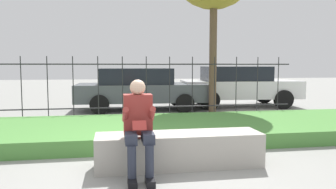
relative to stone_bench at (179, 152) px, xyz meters
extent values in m
plane|color=gray|center=(-0.37, 0.00, -0.22)|extent=(60.00, 60.00, 0.00)
cube|color=#ADA89E|center=(0.00, 0.00, 0.03)|extent=(2.42, 0.60, 0.49)
cube|color=gray|center=(0.00, 0.00, -0.18)|extent=(2.32, 0.55, 0.08)
cube|color=black|center=(-0.73, -0.70, -0.18)|extent=(0.11, 0.26, 0.09)
cylinder|color=#282D3D|center=(-0.73, -0.64, 0.07)|extent=(0.11, 0.11, 0.40)
cube|color=#282D3D|center=(-0.73, -0.43, 0.33)|extent=(0.15, 0.42, 0.13)
cube|color=black|center=(-0.51, -0.70, -0.18)|extent=(0.11, 0.26, 0.09)
cylinder|color=#282D3D|center=(-0.51, -0.64, 0.07)|extent=(0.11, 0.11, 0.40)
cube|color=#282D3D|center=(-0.51, -0.43, 0.33)|extent=(0.15, 0.42, 0.13)
cube|color=maroon|center=(-0.62, -0.22, 0.60)|extent=(0.38, 0.24, 0.54)
sphere|color=#DBB293|center=(-0.62, -0.24, 0.97)|extent=(0.21, 0.21, 0.21)
cylinder|color=maroon|center=(-0.79, -0.38, 0.62)|extent=(0.08, 0.29, 0.24)
cylinder|color=maroon|center=(-0.45, -0.38, 0.62)|extent=(0.08, 0.29, 0.24)
cube|color=#B2332D|center=(-0.62, -0.48, 0.49)|extent=(0.18, 0.09, 0.13)
cube|color=#4C893D|center=(-0.37, 2.08, -0.08)|extent=(10.96, 2.76, 0.28)
cylinder|color=#232326|center=(-0.37, 4.21, 0.12)|extent=(8.96, 0.03, 0.03)
cylinder|color=#232326|center=(-0.37, 4.21, 1.29)|extent=(8.96, 0.03, 0.03)
cylinder|color=#232326|center=(-3.25, 4.21, 0.64)|extent=(0.02, 0.02, 1.71)
cylinder|color=#232326|center=(-2.61, 4.21, 0.64)|extent=(0.02, 0.02, 1.71)
cylinder|color=#232326|center=(-1.97, 4.21, 0.64)|extent=(0.02, 0.02, 1.71)
cylinder|color=#232326|center=(-1.33, 4.21, 0.64)|extent=(0.02, 0.02, 1.71)
cylinder|color=#232326|center=(-0.69, 4.21, 0.64)|extent=(0.02, 0.02, 1.71)
cylinder|color=#232326|center=(-0.05, 4.21, 0.64)|extent=(0.02, 0.02, 1.71)
cylinder|color=#232326|center=(0.59, 4.21, 0.64)|extent=(0.02, 0.02, 1.71)
cylinder|color=#232326|center=(1.23, 4.21, 0.64)|extent=(0.02, 0.02, 1.71)
cylinder|color=#232326|center=(1.87, 4.21, 0.64)|extent=(0.02, 0.02, 1.71)
cylinder|color=#232326|center=(2.51, 4.21, 0.64)|extent=(0.02, 0.02, 1.71)
cylinder|color=#232326|center=(3.15, 4.21, 0.64)|extent=(0.02, 0.02, 1.71)
cylinder|color=#232326|center=(3.79, 4.21, 0.64)|extent=(0.02, 0.02, 1.71)
cube|color=silver|center=(3.55, 6.56, 0.41)|extent=(4.21, 2.03, 0.61)
cube|color=black|center=(3.39, 6.57, 0.96)|extent=(2.36, 1.69, 0.50)
cylinder|color=black|center=(4.76, 5.61, 0.10)|extent=(0.66, 0.24, 0.64)
cylinder|color=black|center=(4.88, 7.32, 0.10)|extent=(0.66, 0.24, 0.64)
cylinder|color=black|center=(2.23, 5.79, 0.10)|extent=(0.66, 0.24, 0.64)
cylinder|color=black|center=(2.35, 7.50, 0.10)|extent=(0.66, 0.24, 0.64)
cube|color=#4C5156|center=(-0.01, 6.27, 0.36)|extent=(4.30, 1.93, 0.57)
cube|color=black|center=(-0.18, 6.27, 0.90)|extent=(2.39, 1.64, 0.51)
cylinder|color=black|center=(1.27, 5.35, 0.07)|extent=(0.59, 0.22, 0.59)
cylinder|color=black|center=(1.34, 7.08, 0.07)|extent=(0.59, 0.22, 0.59)
cylinder|color=black|center=(-1.36, 5.45, 0.07)|extent=(0.59, 0.22, 0.59)
cylinder|color=black|center=(-1.29, 7.18, 0.07)|extent=(0.59, 0.22, 0.59)
cylinder|color=brown|center=(2.10, 5.14, 1.67)|extent=(0.23, 0.23, 3.79)
camera|label=1|loc=(-0.94, -4.61, 1.27)|focal=35.00mm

